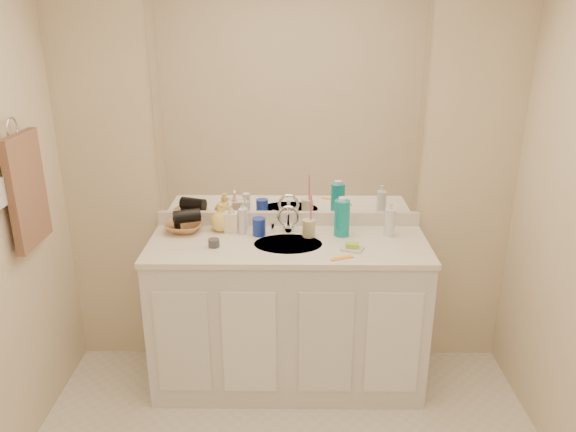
{
  "coord_description": "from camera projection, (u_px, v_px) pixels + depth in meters",
  "views": [
    {
      "loc": [
        0.02,
        -1.77,
        2.07
      ],
      "look_at": [
        0.0,
        0.97,
        1.05
      ],
      "focal_mm": 35.0,
      "sensor_mm": 36.0,
      "label": 1
    }
  ],
  "objects": [
    {
      "name": "dark_jar",
      "position": [
        214.0,
        243.0,
        2.97
      ],
      "size": [
        0.07,
        0.07,
        0.04
      ],
      "primitive_type": "cylinder",
      "rotation": [
        0.0,
        0.0,
        -0.18
      ],
      "color": "#3C3B43",
      "rests_on": "countertop"
    },
    {
      "name": "soap_dish",
      "position": [
        352.0,
        248.0,
        2.94
      ],
      "size": [
        0.13,
        0.12,
        0.01
      ],
      "primitive_type": "cube",
      "rotation": [
        0.0,
        0.0,
        -0.38
      ],
      "color": "silver",
      "rests_on": "countertop"
    },
    {
      "name": "vanity_cabinet",
      "position": [
        288.0,
        316.0,
        3.19
      ],
      "size": [
        1.5,
        0.55,
        0.85
      ],
      "primitive_type": "cube",
      "color": "silver",
      "rests_on": "floor"
    },
    {
      "name": "toothbrush",
      "position": [
        311.0,
        211.0,
        3.06
      ],
      "size": [
        0.01,
        0.04,
        0.19
      ],
      "primitive_type": "cylinder",
      "rotation": [
        0.14,
        0.0,
        -0.0
      ],
      "color": "#FF4383",
      "rests_on": "tan_cup"
    },
    {
      "name": "soap_bottle_yellow",
      "position": [
        221.0,
        217.0,
        3.17
      ],
      "size": [
        0.16,
        0.16,
        0.16
      ],
      "primitive_type": "imported",
      "rotation": [
        0.0,
        0.0,
        0.43
      ],
      "color": "#F6D05F",
      "rests_on": "countertop"
    },
    {
      "name": "extra_white_bottle",
      "position": [
        243.0,
        221.0,
        3.13
      ],
      "size": [
        0.05,
        0.05,
        0.15
      ],
      "primitive_type": "cylinder",
      "rotation": [
        0.0,
        0.0,
        0.04
      ],
      "color": "silver",
      "rests_on": "countertop"
    },
    {
      "name": "countertop",
      "position": [
        288.0,
        245.0,
        3.04
      ],
      "size": [
        1.52,
        0.57,
        0.03
      ],
      "primitive_type": "cube",
      "color": "silver",
      "rests_on": "vanity_cabinet"
    },
    {
      "name": "wall_back",
      "position": [
        289.0,
        171.0,
        3.18
      ],
      "size": [
        2.6,
        0.02,
        2.4
      ],
      "primitive_type": "cube",
      "color": "beige",
      "rests_on": "floor"
    },
    {
      "name": "green_soap",
      "position": [
        352.0,
        245.0,
        2.93
      ],
      "size": [
        0.08,
        0.06,
        0.02
      ],
      "primitive_type": "cube",
      "rotation": [
        0.0,
        0.0,
        -0.14
      ],
      "color": "#94C32F",
      "rests_on": "soap_dish"
    },
    {
      "name": "faucet",
      "position": [
        288.0,
        222.0,
        3.17
      ],
      "size": [
        0.02,
        0.02,
        0.11
      ],
      "primitive_type": "cylinder",
      "color": "silver",
      "rests_on": "countertop"
    },
    {
      "name": "hair_dryer",
      "position": [
        187.0,
        216.0,
        3.16
      ],
      "size": [
        0.17,
        0.12,
        0.07
      ],
      "primitive_type": "cylinder",
      "rotation": [
        0.0,
        1.57,
        0.34
      ],
      "color": "black",
      "rests_on": "wicker_basket"
    },
    {
      "name": "sink_basin",
      "position": [
        288.0,
        246.0,
        3.02
      ],
      "size": [
        0.37,
        0.37,
        0.02
      ],
      "primitive_type": "cylinder",
      "color": "beige",
      "rests_on": "countertop"
    },
    {
      "name": "soap_bottle_white",
      "position": [
        243.0,
        215.0,
        3.2
      ],
      "size": [
        0.08,
        0.08,
        0.17
      ],
      "primitive_type": "imported",
      "rotation": [
        0.0,
        0.0,
        0.27
      ],
      "color": "white",
      "rests_on": "countertop"
    },
    {
      "name": "towel_ring",
      "position": [
        12.0,
        128.0,
        2.58
      ],
      "size": [
        0.01,
        0.11,
        0.11
      ],
      "primitive_type": "torus",
      "rotation": [
        0.0,
        1.57,
        0.0
      ],
      "color": "silver",
      "rests_on": "wall_left"
    },
    {
      "name": "blue_mug",
      "position": [
        259.0,
        227.0,
        3.12
      ],
      "size": [
        0.08,
        0.08,
        0.1
      ],
      "primitive_type": "cylinder",
      "rotation": [
        0.0,
        0.0,
        0.11
      ],
      "color": "#172E9E",
      "rests_on": "countertop"
    },
    {
      "name": "mirror",
      "position": [
        289.0,
        108.0,
        3.05
      ],
      "size": [
        1.48,
        0.01,
        1.2
      ],
      "primitive_type": "cube",
      "color": "white",
      "rests_on": "wall_back"
    },
    {
      "name": "soap_bottle_cream",
      "position": [
        231.0,
        217.0,
        3.16
      ],
      "size": [
        0.08,
        0.08,
        0.17
      ],
      "primitive_type": "imported",
      "rotation": [
        0.0,
        0.0,
        -0.02
      ],
      "color": "#FFEBCF",
      "rests_on": "countertop"
    },
    {
      "name": "wicker_basket",
      "position": [
        184.0,
        227.0,
        3.18
      ],
      "size": [
        0.22,
        0.22,
        0.05
      ],
      "primitive_type": "imported",
      "rotation": [
        0.0,
        0.0,
        -0.06
      ],
      "color": "#A57042",
      "rests_on": "countertop"
    },
    {
      "name": "switch_plate",
      "position": [
        0.0,
        193.0,
        2.48
      ],
      "size": [
        0.01,
        0.08,
        0.13
      ],
      "primitive_type": "cube",
      "color": "white",
      "rests_on": "wall_left"
    },
    {
      "name": "backsplash",
      "position": [
        288.0,
        218.0,
        3.27
      ],
      "size": [
        1.52,
        0.03,
        0.08
      ],
      "primitive_type": "cube",
      "color": "silver",
      "rests_on": "countertop"
    },
    {
      "name": "orange_comb",
      "position": [
        342.0,
        258.0,
        2.84
      ],
      "size": [
        0.13,
        0.07,
        0.01
      ],
      "primitive_type": "cube",
      "rotation": [
        0.0,
        0.0,
        0.41
      ],
      "color": "orange",
      "rests_on": "countertop"
    },
    {
      "name": "mouthwash_bottle",
      "position": [
        342.0,
        218.0,
        3.1
      ],
      "size": [
        0.1,
        0.1,
        0.2
      ],
      "primitive_type": "cylinder",
      "rotation": [
        0.0,
        0.0,
        -0.25
      ],
      "color": "#0C909B",
      "rests_on": "countertop"
    },
    {
      "name": "clear_pump_bottle",
      "position": [
        390.0,
        222.0,
        3.1
      ],
      "size": [
        0.06,
        0.06,
        0.15
      ],
      "primitive_type": "cylinder",
      "rotation": [
        0.0,
        0.0,
        0.11
      ],
      "color": "silver",
      "rests_on": "countertop"
    },
    {
      "name": "hand_towel",
      "position": [
        27.0,
        191.0,
        2.68
      ],
      "size": [
        0.04,
        0.32,
        0.55
      ],
      "primitive_type": "cube",
      "color": "brown",
      "rests_on": "towel_ring"
    },
    {
      "name": "tan_cup",
      "position": [
        309.0,
        228.0,
        3.1
      ],
      "size": [
        0.09,
        0.09,
        0.1
      ],
      "primitive_type": "cylinder",
      "rotation": [
        0.0,
        0.0,
        0.28
      ],
      "color": "#C5BE8B",
      "rests_on": "countertop"
    }
  ]
}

